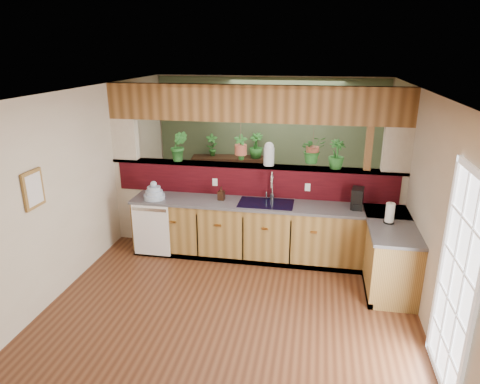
% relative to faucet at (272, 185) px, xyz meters
% --- Properties ---
extents(ground, '(4.60, 7.00, 0.01)m').
position_rel_faucet_xyz_m(ground, '(-0.31, -1.13, -1.15)').
color(ground, '#532D19').
rests_on(ground, ground).
extents(ceiling, '(4.60, 7.00, 0.01)m').
position_rel_faucet_xyz_m(ceiling, '(-0.31, -1.13, 1.45)').
color(ceiling, brown).
rests_on(ceiling, ground).
extents(wall_back, '(4.60, 0.02, 2.60)m').
position_rel_faucet_xyz_m(wall_back, '(-0.31, 2.37, 0.15)').
color(wall_back, beige).
rests_on(wall_back, ground).
extents(wall_left, '(0.02, 7.00, 2.60)m').
position_rel_faucet_xyz_m(wall_left, '(-2.61, -1.13, 0.15)').
color(wall_left, beige).
rests_on(wall_left, ground).
extents(wall_right, '(0.02, 7.00, 2.60)m').
position_rel_faucet_xyz_m(wall_right, '(1.99, -1.13, 0.15)').
color(wall_right, beige).
rests_on(wall_right, ground).
extents(pass_through_partition, '(4.60, 0.21, 2.60)m').
position_rel_faucet_xyz_m(pass_through_partition, '(-0.28, 0.22, 0.05)').
color(pass_through_partition, beige).
rests_on(pass_through_partition, ground).
extents(pass_through_ledge, '(4.60, 0.21, 0.04)m').
position_rel_faucet_xyz_m(pass_through_ledge, '(-0.31, 0.22, 0.22)').
color(pass_through_ledge, brown).
rests_on(pass_through_ledge, ground).
extents(header_beam, '(4.60, 0.15, 0.55)m').
position_rel_faucet_xyz_m(header_beam, '(-0.31, 0.22, 1.18)').
color(header_beam, brown).
rests_on(header_beam, ground).
extents(sage_backwall, '(4.55, 0.02, 2.55)m').
position_rel_faucet_xyz_m(sage_backwall, '(-0.31, 2.35, 0.15)').
color(sage_backwall, '#4B5C3F').
rests_on(sage_backwall, ground).
extents(countertop, '(4.14, 1.52, 0.90)m').
position_rel_faucet_xyz_m(countertop, '(0.52, -0.26, -0.70)').
color(countertop, brown).
rests_on(countertop, ground).
extents(dishwasher, '(0.58, 0.03, 0.82)m').
position_rel_faucet_xyz_m(dishwasher, '(-1.79, -0.47, -0.69)').
color(dishwasher, white).
rests_on(dishwasher, ground).
extents(navy_sink, '(0.82, 0.50, 0.18)m').
position_rel_faucet_xyz_m(navy_sink, '(-0.06, -0.16, -0.32)').
color(navy_sink, black).
rests_on(navy_sink, countertop).
extents(french_door, '(0.06, 1.02, 2.16)m').
position_rel_faucet_xyz_m(french_door, '(1.96, -2.43, -0.10)').
color(french_door, white).
rests_on(french_door, ground).
extents(framed_print, '(0.04, 0.35, 0.45)m').
position_rel_faucet_xyz_m(framed_print, '(-2.59, -1.93, 0.40)').
color(framed_print, brown).
rests_on(framed_print, wall_left).
extents(faucet, '(0.20, 0.20, 0.46)m').
position_rel_faucet_xyz_m(faucet, '(0.00, 0.00, 0.00)').
color(faucet, '#B7B7B2').
rests_on(faucet, countertop).
extents(dish_stack, '(0.33, 0.33, 0.29)m').
position_rel_faucet_xyz_m(dish_stack, '(-1.79, -0.26, -0.16)').
color(dish_stack, '#9CAFC9').
rests_on(dish_stack, countertop).
extents(soap_dispenser, '(0.11, 0.11, 0.21)m').
position_rel_faucet_xyz_m(soap_dispenser, '(-0.76, -0.13, -0.14)').
color(soap_dispenser, '#372014').
rests_on(soap_dispenser, countertop).
extents(coffee_maker, '(0.16, 0.27, 0.30)m').
position_rel_faucet_xyz_m(coffee_maker, '(1.26, -0.12, -0.11)').
color(coffee_maker, black).
rests_on(coffee_maker, countertop).
extents(paper_towel, '(0.14, 0.14, 0.30)m').
position_rel_faucet_xyz_m(paper_towel, '(1.64, -0.61, -0.11)').
color(paper_towel, black).
rests_on(paper_towel, countertop).
extents(glass_jar, '(0.16, 0.16, 0.37)m').
position_rel_faucet_xyz_m(glass_jar, '(-0.08, 0.22, 0.43)').
color(glass_jar, silver).
rests_on(glass_jar, pass_through_ledge).
extents(ledge_plant_left, '(0.30, 0.25, 0.49)m').
position_rel_faucet_xyz_m(ledge_plant_left, '(-1.51, 0.22, 0.49)').
color(ledge_plant_left, '#246323').
rests_on(ledge_plant_left, pass_through_ledge).
extents(ledge_plant_right, '(0.32, 0.32, 0.44)m').
position_rel_faucet_xyz_m(ledge_plant_right, '(0.93, 0.22, 0.46)').
color(ledge_plant_right, '#246323').
rests_on(ledge_plant_right, pass_through_ledge).
extents(hanging_plant_a, '(0.23, 0.19, 0.52)m').
position_rel_faucet_xyz_m(hanging_plant_a, '(-0.52, 0.22, 0.64)').
color(hanging_plant_a, brown).
rests_on(hanging_plant_a, header_beam).
extents(hanging_plant_b, '(0.46, 0.43, 0.53)m').
position_rel_faucet_xyz_m(hanging_plant_b, '(0.58, 0.22, 0.70)').
color(hanging_plant_b, brown).
rests_on(hanging_plant_b, header_beam).
extents(shelving_console, '(1.60, 0.64, 1.04)m').
position_rel_faucet_xyz_m(shelving_console, '(-1.07, 2.12, -0.65)').
color(shelving_console, black).
rests_on(shelving_console, ground).
extents(shelf_plant_a, '(0.28, 0.23, 0.45)m').
position_rel_faucet_xyz_m(shelf_plant_a, '(-1.46, 2.12, 0.10)').
color(shelf_plant_a, '#246323').
rests_on(shelf_plant_a, shelving_console).
extents(shelf_plant_b, '(0.32, 0.32, 0.50)m').
position_rel_faucet_xyz_m(shelf_plant_b, '(-0.55, 2.12, 0.12)').
color(shelf_plant_b, '#246323').
rests_on(shelf_plant_b, shelving_console).
extents(floor_plant, '(0.70, 0.62, 0.71)m').
position_rel_faucet_xyz_m(floor_plant, '(0.83, 1.29, -0.79)').
color(floor_plant, '#246323').
rests_on(floor_plant, ground).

